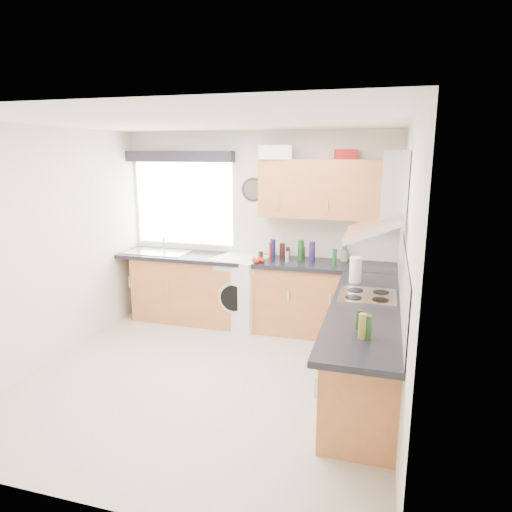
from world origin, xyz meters
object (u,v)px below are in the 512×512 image
(oven, at_px, (365,344))
(upper_cabinets, at_px, (330,189))
(washing_machine, at_px, (241,291))
(extractor_hood, at_px, (384,205))

(oven, xyz_separation_m, upper_cabinets, (-0.55, 1.32, 1.38))
(oven, bearing_deg, washing_machine, 143.52)
(oven, height_order, upper_cabinets, upper_cabinets)
(upper_cabinets, xyz_separation_m, washing_machine, (-1.10, -0.10, -1.34))
(washing_machine, bearing_deg, upper_cabinets, 19.59)
(extractor_hood, xyz_separation_m, washing_machine, (-1.75, 1.22, -1.31))
(oven, xyz_separation_m, washing_machine, (-1.65, 1.22, 0.03))
(upper_cabinets, bearing_deg, washing_machine, -174.55)
(oven, xyz_separation_m, extractor_hood, (0.10, -0.00, 1.34))
(oven, height_order, extractor_hood, extractor_hood)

